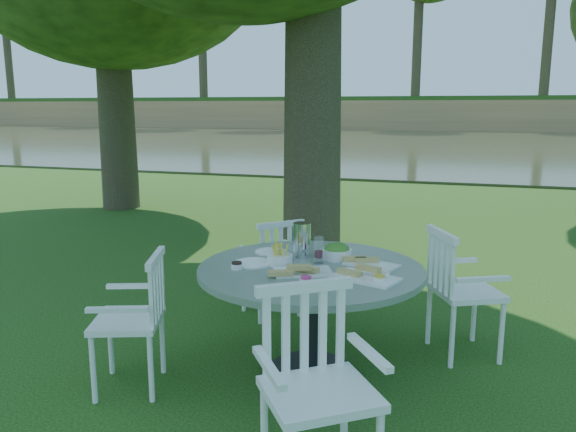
% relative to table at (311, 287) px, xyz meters
% --- Properties ---
extents(ground, '(140.00, 140.00, 0.00)m').
position_rel_table_xyz_m(ground, '(-0.48, 0.83, -0.60)').
color(ground, '#13380B').
rests_on(ground, ground).
extents(table, '(1.44, 1.44, 0.74)m').
position_rel_table_xyz_m(table, '(0.00, 0.00, 0.00)').
color(table, black).
rests_on(table, ground).
extents(chair_ne, '(0.59, 0.60, 0.90)m').
position_rel_table_xyz_m(chair_ne, '(0.88, 0.60, -0.07)').
color(chair_ne, white).
rests_on(chair_ne, ground).
extents(chair_nw, '(0.58, 0.58, 0.83)m').
position_rel_table_xyz_m(chair_nw, '(-0.56, 0.91, -0.11)').
color(chair_nw, white).
rests_on(chair_nw, ground).
extents(chair_sw, '(0.53, 0.55, 0.86)m').
position_rel_table_xyz_m(chair_sw, '(-0.95, -0.48, -0.10)').
color(chair_sw, white).
rests_on(chair_sw, ground).
extents(chair_se, '(0.65, 0.64, 0.94)m').
position_rel_table_xyz_m(chair_se, '(0.29, -1.02, -0.05)').
color(chair_se, white).
rests_on(chair_se, ground).
extents(tableware, '(1.10, 0.76, 0.24)m').
position_rel_table_xyz_m(tableware, '(-0.01, 0.09, 0.18)').
color(tableware, white).
rests_on(tableware, table).
extents(river, '(100.00, 28.00, 0.12)m').
position_rel_table_xyz_m(river, '(-0.48, 23.83, -0.60)').
color(river, '#333921').
rests_on(river, ground).
extents(far_bank, '(100.00, 18.00, 15.20)m').
position_rel_table_xyz_m(far_bank, '(-0.21, 41.94, 6.64)').
color(far_bank, '#9F784A').
rests_on(far_bank, ground).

